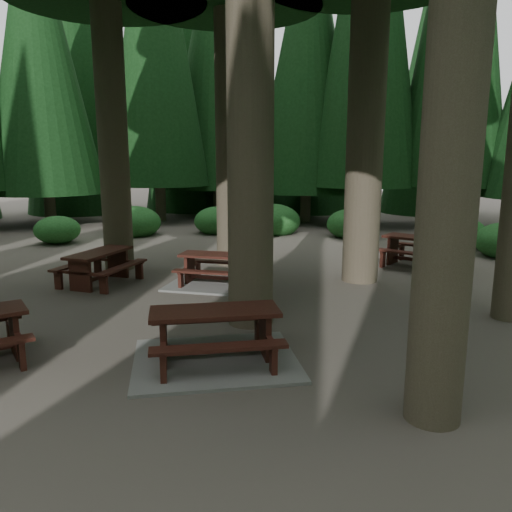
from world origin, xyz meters
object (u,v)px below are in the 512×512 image
(picnic_table_c, at_px, (217,274))
(picnic_table_d, at_px, (420,247))
(picnic_table_a, at_px, (215,344))
(picnic_table_b, at_px, (100,262))

(picnic_table_c, xyz_separation_m, picnic_table_d, (4.73, 3.65, 0.31))
(picnic_table_d, bearing_deg, picnic_table_a, -89.31)
(picnic_table_d, bearing_deg, picnic_table_c, -121.33)
(picnic_table_a, xyz_separation_m, picnic_table_d, (2.98, 8.03, 0.28))
(picnic_table_a, xyz_separation_m, picnic_table_c, (-1.75, 4.38, -0.03))
(picnic_table_b, distance_m, picnic_table_c, 2.92)
(picnic_table_b, xyz_separation_m, picnic_table_c, (2.80, 0.80, -0.28))
(picnic_table_b, height_order, picnic_table_d, picnic_table_d)
(picnic_table_a, relative_size, picnic_table_d, 1.28)
(picnic_table_b, height_order, picnic_table_c, picnic_table_b)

